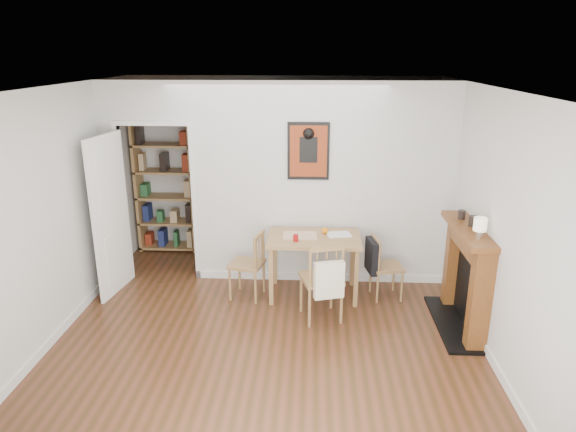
# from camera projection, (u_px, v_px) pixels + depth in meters

# --- Properties ---
(ground) EXTENTS (5.20, 5.20, 0.00)m
(ground) POSITION_uv_depth(u_px,v_px,m) (269.00, 331.00, 5.64)
(ground) COLOR #562D1C
(ground) RESTS_ON ground
(room_shell) EXTENTS (5.20, 5.20, 5.20)m
(room_shell) POSITION_uv_depth(u_px,v_px,m) (284.00, 186.00, 6.51)
(room_shell) COLOR beige
(room_shell) RESTS_ON ground
(dining_table) EXTENTS (1.13, 0.72, 0.77)m
(dining_table) POSITION_uv_depth(u_px,v_px,m) (314.00, 244.00, 6.28)
(dining_table) COLOR #9E6F4A
(dining_table) RESTS_ON ground
(chair_left) EXTENTS (0.51, 0.51, 0.85)m
(chair_left) POSITION_uv_depth(u_px,v_px,m) (247.00, 265.00, 6.31)
(chair_left) COLOR olive
(chair_left) RESTS_ON ground
(chair_right) EXTENTS (0.50, 0.46, 0.79)m
(chair_right) POSITION_uv_depth(u_px,v_px,m) (385.00, 266.00, 6.31)
(chair_right) COLOR olive
(chair_right) RESTS_ON ground
(chair_front) EXTENTS (0.59, 0.63, 0.95)m
(chair_front) POSITION_uv_depth(u_px,v_px,m) (322.00, 279.00, 5.77)
(chair_front) COLOR olive
(chair_front) RESTS_ON ground
(bookshelf) EXTENTS (0.88, 0.35, 2.08)m
(bookshelf) POSITION_uv_depth(u_px,v_px,m) (166.00, 184.00, 7.68)
(bookshelf) COLOR #9E6F4A
(bookshelf) RESTS_ON ground
(fireplace) EXTENTS (0.45, 1.25, 1.16)m
(fireplace) POSITION_uv_depth(u_px,v_px,m) (467.00, 274.00, 5.58)
(fireplace) COLOR brown
(fireplace) RESTS_ON ground
(red_glass) EXTENTS (0.06, 0.06, 0.08)m
(red_glass) POSITION_uv_depth(u_px,v_px,m) (296.00, 238.00, 6.11)
(red_glass) COLOR maroon
(red_glass) RESTS_ON dining_table
(orange_fruit) EXTENTS (0.08, 0.08, 0.08)m
(orange_fruit) POSITION_uv_depth(u_px,v_px,m) (325.00, 231.00, 6.35)
(orange_fruit) COLOR orange
(orange_fruit) RESTS_ON dining_table
(placemat) EXTENTS (0.42, 0.32, 0.00)m
(placemat) POSITION_uv_depth(u_px,v_px,m) (300.00, 235.00, 6.30)
(placemat) COLOR beige
(placemat) RESTS_ON dining_table
(notebook) EXTENTS (0.32, 0.26, 0.01)m
(notebook) POSITION_uv_depth(u_px,v_px,m) (339.00, 235.00, 6.31)
(notebook) COLOR silver
(notebook) RESTS_ON dining_table
(mantel_lamp) EXTENTS (0.13, 0.13, 0.21)m
(mantel_lamp) POSITION_uv_depth(u_px,v_px,m) (480.00, 225.00, 5.08)
(mantel_lamp) COLOR silver
(mantel_lamp) RESTS_ON fireplace
(ceramic_jar_a) EXTENTS (0.09, 0.09, 0.11)m
(ceramic_jar_a) POSITION_uv_depth(u_px,v_px,m) (473.00, 221.00, 5.43)
(ceramic_jar_a) COLOR black
(ceramic_jar_a) RESTS_ON fireplace
(ceramic_jar_b) EXTENTS (0.08, 0.08, 0.10)m
(ceramic_jar_b) POSITION_uv_depth(u_px,v_px,m) (462.00, 215.00, 5.67)
(ceramic_jar_b) COLOR black
(ceramic_jar_b) RESTS_ON fireplace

